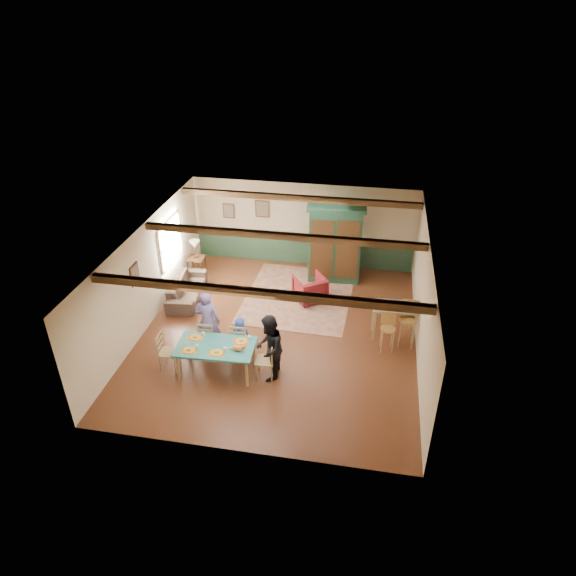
% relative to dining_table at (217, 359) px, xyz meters
% --- Properties ---
extents(floor, '(8.00, 8.00, 0.00)m').
position_rel_dining_table_xyz_m(floor, '(1.13, 1.77, -0.37)').
color(floor, '#482214').
rests_on(floor, ground).
extents(wall_back, '(7.00, 0.02, 2.70)m').
position_rel_dining_table_xyz_m(wall_back, '(1.13, 5.77, 0.98)').
color(wall_back, beige).
rests_on(wall_back, floor).
extents(wall_left, '(0.02, 8.00, 2.70)m').
position_rel_dining_table_xyz_m(wall_left, '(-2.37, 1.77, 0.98)').
color(wall_left, beige).
rests_on(wall_left, floor).
extents(wall_right, '(0.02, 8.00, 2.70)m').
position_rel_dining_table_xyz_m(wall_right, '(4.63, 1.77, 0.98)').
color(wall_right, beige).
rests_on(wall_right, floor).
extents(ceiling, '(7.00, 8.00, 0.02)m').
position_rel_dining_table_xyz_m(ceiling, '(1.13, 1.77, 2.33)').
color(ceiling, white).
rests_on(ceiling, wall_back).
extents(wainscot_back, '(6.95, 0.03, 0.90)m').
position_rel_dining_table_xyz_m(wainscot_back, '(1.13, 5.75, 0.08)').
color(wainscot_back, '#213C29').
rests_on(wainscot_back, floor).
extents(ceiling_beam_front, '(6.95, 0.16, 0.16)m').
position_rel_dining_table_xyz_m(ceiling_beam_front, '(1.13, -0.53, 2.24)').
color(ceiling_beam_front, '#321F0E').
rests_on(ceiling_beam_front, ceiling).
extents(ceiling_beam_mid, '(6.95, 0.16, 0.16)m').
position_rel_dining_table_xyz_m(ceiling_beam_mid, '(1.13, 2.17, 2.24)').
color(ceiling_beam_mid, '#321F0E').
rests_on(ceiling_beam_mid, ceiling).
extents(ceiling_beam_back, '(6.95, 0.16, 0.16)m').
position_rel_dining_table_xyz_m(ceiling_beam_back, '(1.13, 4.77, 2.24)').
color(ceiling_beam_back, '#321F0E').
rests_on(ceiling_beam_back, ceiling).
extents(window_left, '(0.06, 1.60, 1.30)m').
position_rel_dining_table_xyz_m(window_left, '(-2.34, 3.47, 1.18)').
color(window_left, white).
rests_on(window_left, wall_left).
extents(picture_left_wall, '(0.04, 0.42, 0.52)m').
position_rel_dining_table_xyz_m(picture_left_wall, '(-2.34, 1.17, 1.38)').
color(picture_left_wall, gray).
rests_on(picture_left_wall, wall_left).
extents(picture_back_a, '(0.45, 0.04, 0.55)m').
position_rel_dining_table_xyz_m(picture_back_a, '(-0.17, 5.74, 1.43)').
color(picture_back_a, gray).
rests_on(picture_back_a, wall_back).
extents(picture_back_b, '(0.38, 0.04, 0.48)m').
position_rel_dining_table_xyz_m(picture_back_b, '(-1.27, 5.74, 1.28)').
color(picture_back_b, gray).
rests_on(picture_back_b, wall_back).
extents(dining_table, '(1.83, 1.07, 0.75)m').
position_rel_dining_table_xyz_m(dining_table, '(0.00, 0.00, 0.00)').
color(dining_table, '#226E6A').
rests_on(dining_table, floor).
extents(dining_chair_far_left, '(0.44, 0.45, 0.94)m').
position_rel_dining_table_xyz_m(dining_chair_far_left, '(-0.43, 0.70, 0.10)').
color(dining_chair_far_left, '#9B7F4D').
rests_on(dining_chair_far_left, floor).
extents(dining_chair_far_right, '(0.44, 0.45, 0.94)m').
position_rel_dining_table_xyz_m(dining_chair_far_right, '(0.37, 0.73, 0.10)').
color(dining_chair_far_right, '#9B7F4D').
rests_on(dining_chair_far_right, floor).
extents(dining_chair_end_left, '(0.45, 0.44, 0.94)m').
position_rel_dining_table_xyz_m(dining_chair_end_left, '(-1.14, -0.05, 0.10)').
color(dining_chair_end_left, '#9B7F4D').
rests_on(dining_chair_end_left, floor).
extents(dining_chair_end_right, '(0.45, 0.44, 0.94)m').
position_rel_dining_table_xyz_m(dining_chair_end_right, '(1.14, 0.05, 0.10)').
color(dining_chair_end_right, '#9B7F4D').
rests_on(dining_chair_end_right, floor).
extents(person_man, '(0.64, 0.44, 1.71)m').
position_rel_dining_table_xyz_m(person_man, '(-0.43, 0.78, 0.48)').
color(person_man, '#6A5B9C').
rests_on(person_man, floor).
extents(person_woman, '(0.65, 0.82, 1.64)m').
position_rel_dining_table_xyz_m(person_woman, '(1.24, 0.05, 0.45)').
color(person_woman, black).
rests_on(person_woman, floor).
extents(person_child, '(0.50, 0.34, 1.00)m').
position_rel_dining_table_xyz_m(person_child, '(0.36, 0.81, 0.13)').
color(person_child, '#243F92').
rests_on(person_child, floor).
extents(cat, '(0.36, 0.15, 0.18)m').
position_rel_dining_table_xyz_m(cat, '(0.55, -0.08, 0.46)').
color(cat, orange).
rests_on(cat, dining_table).
extents(place_setting_near_left, '(0.41, 0.31, 0.11)m').
position_rel_dining_table_xyz_m(place_setting_near_left, '(-0.54, -0.27, 0.43)').
color(place_setting_near_left, '#F7A321').
rests_on(place_setting_near_left, dining_table).
extents(place_setting_near_center, '(0.41, 0.31, 0.11)m').
position_rel_dining_table_xyz_m(place_setting_near_center, '(0.11, -0.24, 0.43)').
color(place_setting_near_center, '#F7A321').
rests_on(place_setting_near_center, dining_table).
extents(place_setting_far_left, '(0.41, 0.31, 0.11)m').
position_rel_dining_table_xyz_m(place_setting_far_left, '(-0.56, 0.23, 0.43)').
color(place_setting_far_left, '#F7A321').
rests_on(place_setting_far_left, dining_table).
extents(place_setting_far_right, '(0.41, 0.31, 0.11)m').
position_rel_dining_table_xyz_m(place_setting_far_right, '(0.54, 0.27, 0.43)').
color(place_setting_far_right, '#F7A321').
rests_on(place_setting_far_right, dining_table).
extents(area_rug, '(3.12, 3.66, 0.01)m').
position_rel_dining_table_xyz_m(area_rug, '(1.34, 3.67, -0.37)').
color(area_rug, tan).
rests_on(area_rug, floor).
extents(armoire, '(1.74, 0.79, 2.41)m').
position_rel_dining_table_xyz_m(armoire, '(2.23, 4.89, 0.83)').
color(armoire, '#163726').
rests_on(armoire, floor).
extents(armchair, '(1.13, 1.13, 0.75)m').
position_rel_dining_table_xyz_m(armchair, '(1.68, 3.55, 0.00)').
color(armchair, '#4C0F16').
rests_on(armchair, floor).
extents(sofa, '(1.01, 2.10, 0.59)m').
position_rel_dining_table_xyz_m(sofa, '(-1.83, 3.05, -0.08)').
color(sofa, '#3F3027').
rests_on(sofa, floor).
extents(end_table, '(0.51, 0.51, 0.62)m').
position_rel_dining_table_xyz_m(end_table, '(-1.99, 4.38, -0.06)').
color(end_table, '#321F0E').
rests_on(end_table, floor).
extents(table_lamp, '(0.33, 0.33, 0.57)m').
position_rel_dining_table_xyz_m(table_lamp, '(-1.99, 4.38, 0.53)').
color(table_lamp, '#CFBF85').
rests_on(table_lamp, end_table).
extents(counter_table, '(1.18, 0.75, 0.94)m').
position_rel_dining_table_xyz_m(counter_table, '(4.02, 2.15, 0.10)').
color(counter_table, gray).
rests_on(counter_table, floor).
extents(bar_stool_left, '(0.40, 0.43, 1.02)m').
position_rel_dining_table_xyz_m(bar_stool_left, '(3.88, 1.55, 0.14)').
color(bar_stool_left, '#AC8343').
rests_on(bar_stool_left, floor).
extents(bar_stool_right, '(0.47, 0.51, 1.21)m').
position_rel_dining_table_xyz_m(bar_stool_right, '(4.36, 1.86, 0.23)').
color(bar_stool_right, '#AC8343').
rests_on(bar_stool_right, floor).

